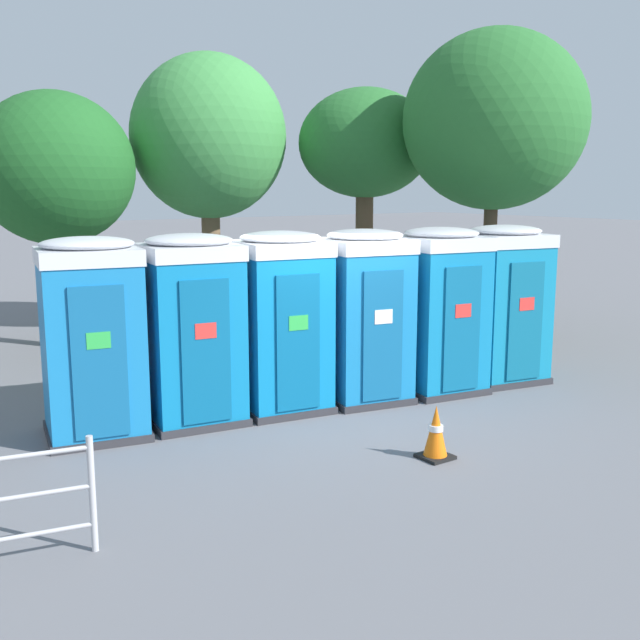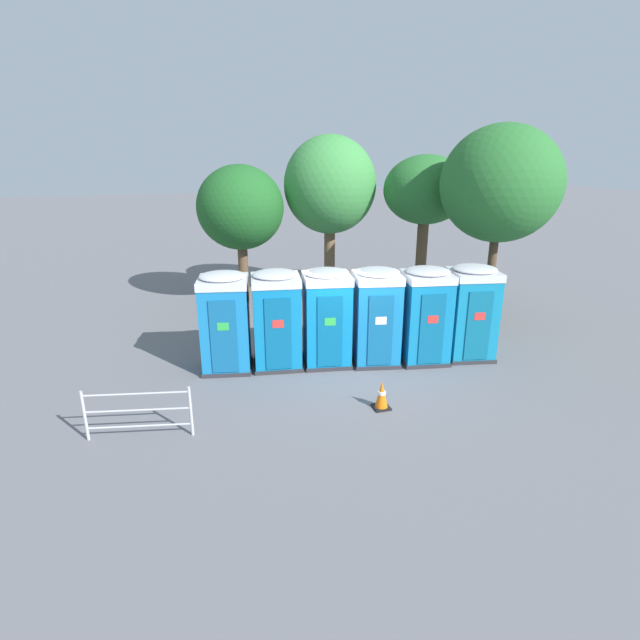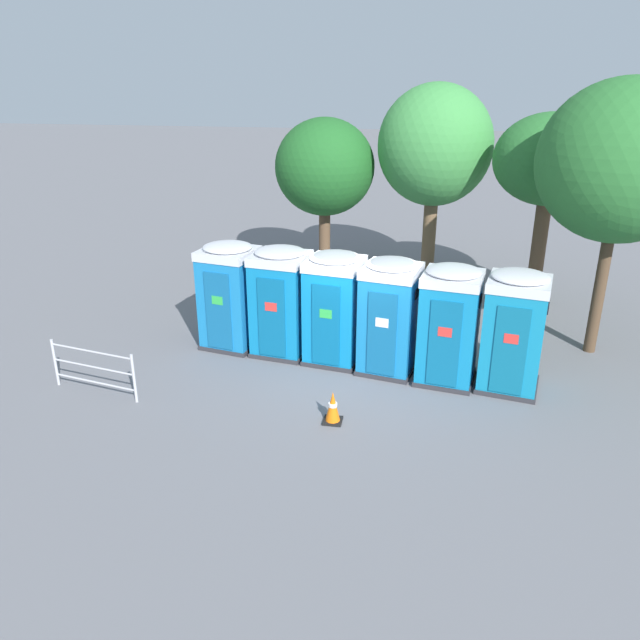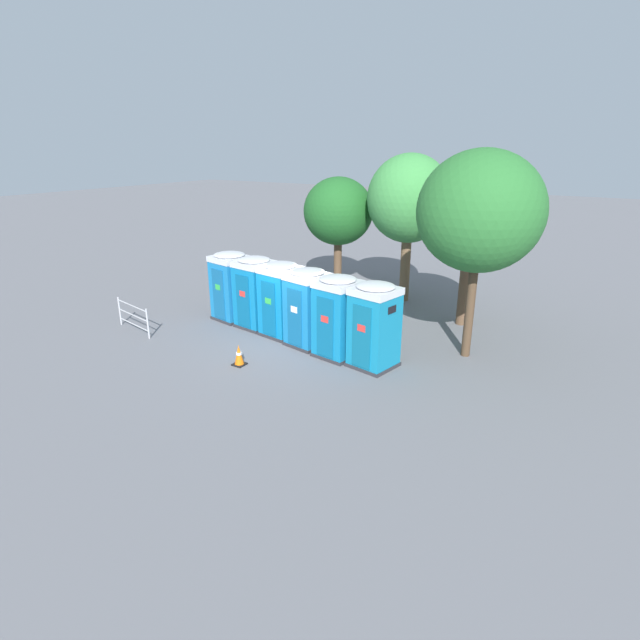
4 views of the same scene
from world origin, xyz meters
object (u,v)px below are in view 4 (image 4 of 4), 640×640
at_px(portapotty_3, 307,307).
at_px(portapotty_0, 231,286).
at_px(portapotty_2, 281,299).
at_px(street_tree_3, 472,213).
at_px(traffic_cone, 239,355).
at_px(portapotty_4, 337,316).
at_px(street_tree_1, 338,212).
at_px(street_tree_2, 480,212).
at_px(portapotty_1, 255,292).
at_px(street_tree_0, 409,200).
at_px(portapotty_5, 374,325).
at_px(event_barrier, 133,316).

bearing_deg(portapotty_3, portapotty_0, 169.66).
xyz_separation_m(portapotty_2, street_tree_3, (4.96, 4.33, 2.73)).
distance_m(portapotty_2, traffic_cone, 2.92).
xyz_separation_m(portapotty_2, portapotty_4, (2.52, -0.58, 0.00)).
relative_size(street_tree_1, traffic_cone, 7.72).
height_order(street_tree_2, street_tree_3, street_tree_2).
relative_size(portapotty_1, street_tree_0, 0.43).
distance_m(portapotty_4, portapotty_5, 1.30).
height_order(portapotty_4, street_tree_3, street_tree_3).
relative_size(portapotty_1, street_tree_1, 0.51).
bearing_deg(traffic_cone, portapotty_2, 98.32).
bearing_deg(street_tree_0, portapotty_2, -108.52).
relative_size(portapotty_3, traffic_cone, 3.97).
xyz_separation_m(street_tree_0, traffic_cone, (-1.61, -8.72, -3.85)).
height_order(portapotty_4, street_tree_2, street_tree_2).
relative_size(portapotty_4, street_tree_0, 0.43).
distance_m(portapotty_5, event_barrier, 8.62).
bearing_deg(portapotty_3, portapotty_5, -8.95).
bearing_deg(street_tree_3, portapotty_3, -128.62).
relative_size(portapotty_4, portapotty_5, 1.00).
distance_m(street_tree_0, street_tree_1, 3.32).
relative_size(portapotty_3, street_tree_2, 0.41).
relative_size(portapotty_5, street_tree_2, 0.41).
bearing_deg(street_tree_0, street_tree_2, -48.75).
bearing_deg(portapotty_0, street_tree_0, 50.82).
relative_size(portapotty_4, street_tree_3, 0.48).
height_order(portapotty_1, street_tree_0, street_tree_0).
xyz_separation_m(portapotty_5, event_barrier, (-8.41, -1.74, -0.72)).
xyz_separation_m(portapotty_0, portapotty_2, (2.55, -0.40, 0.00)).
bearing_deg(portapotty_2, portapotty_1, 170.61).
height_order(street_tree_2, traffic_cone, street_tree_2).
height_order(portapotty_2, portapotty_5, same).
distance_m(portapotty_2, street_tree_3, 7.13).
bearing_deg(street_tree_3, street_tree_0, 150.56).
xyz_separation_m(street_tree_0, street_tree_2, (3.92, -4.47, 0.24)).
xyz_separation_m(portapotty_4, portapotty_5, (1.29, -0.12, -0.00)).
xyz_separation_m(portapotty_5, street_tree_1, (-5.05, 6.77, 2.17)).
bearing_deg(portapotty_0, street_tree_3, 27.64).
relative_size(portapotty_0, street_tree_3, 0.48).
bearing_deg(portapotty_2, portapotty_3, -13.27).
xyz_separation_m(portapotty_3, portapotty_5, (2.55, -0.40, -0.00)).
height_order(portapotty_2, traffic_cone, portapotty_2).
bearing_deg(street_tree_2, portapotty_0, -172.43).
relative_size(portapotty_1, event_barrier, 1.26).
distance_m(street_tree_0, street_tree_3, 3.39).
xyz_separation_m(portapotty_3, portapotty_4, (1.26, -0.28, -0.00)).
xyz_separation_m(portapotty_0, portapotty_3, (3.81, -0.70, 0.00)).
height_order(portapotty_1, street_tree_3, street_tree_3).
xyz_separation_m(portapotty_3, street_tree_3, (3.70, 4.63, 2.73)).
height_order(portapotty_0, portapotty_3, same).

